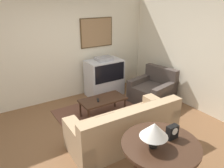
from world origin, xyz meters
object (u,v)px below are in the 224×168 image
Objects in this scene: armchair at (153,91)px; table_lamp at (154,130)px; tv at (104,77)px; couch at (125,128)px; console_table at (161,147)px; coffee_table at (103,101)px; mantel_clock at (172,132)px.

table_lamp is (-1.99, -2.13, 0.70)m from armchair.
couch is at bearing -110.96° from tv.
armchair is at bearing 49.27° from console_table.
armchair reaches higher than couch.
couch is 1.15m from console_table.
tv and table_lamp have the same top height.
couch is at bearing 73.56° from table_lamp.
armchair is 1.07× the size of coffee_table.
console_table is (-0.33, -2.17, 0.27)m from coffee_table.
coffee_table is 5.12× the size of mantel_clock.
armchair is 2.85m from console_table.
console_table is (-1.84, -2.14, 0.37)m from armchair.
tv is 2.88× the size of table_lamp.
armchair is at bearing -50.09° from tv.
console_table is 0.27m from mantel_clock.
table_lamp reaches higher than couch.
coffee_table is at bearing 86.73° from mantel_clock.
console_table is (-0.97, -3.18, 0.15)m from tv.
tv is 1.20m from coffee_table.
table_lamp reaches higher than armchair.
table_lamp is (-0.15, 0.01, 0.33)m from console_table.
armchair is 3.00m from table_lamp.
mantel_clock is at bearing -103.57° from tv.
armchair reaches higher than coffee_table.
table_lamp is at bearing -109.47° from tv.
couch is 1.98m from armchair.
tv is 1.00× the size of console_table.
table_lamp reaches higher than console_table.
couch is 1.11m from coffee_table.
armchair is (1.67, 1.06, -0.02)m from couch.
tv reaches higher than mantel_clock.
console_table is at bearing -98.73° from coffee_table.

